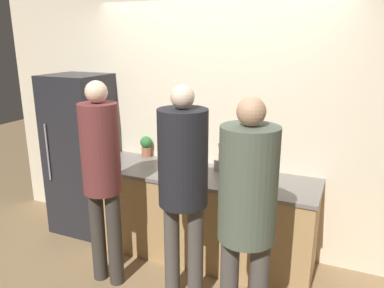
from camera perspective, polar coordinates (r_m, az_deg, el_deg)
name	(u,v)px	position (r m, az deg, el deg)	size (l,w,h in m)	color
ground_plane	(186,274)	(3.73, -1.00, -19.14)	(14.00, 14.00, 0.00)	#8C704C
wall_back	(214,124)	(3.82, 3.39, 3.10)	(5.20, 0.06, 2.60)	beige
counter	(201,214)	(3.81, 1.41, -10.63)	(2.24, 0.70, 0.88)	tan
refrigerator	(82,154)	(4.37, -16.42, -1.51)	(0.62, 0.63, 1.77)	#232328
person_left	(102,170)	(3.25, -13.60, -3.82)	(0.32, 0.32, 1.82)	#38332D
person_center	(183,175)	(2.93, -1.38, -4.73)	(0.39, 0.39, 1.81)	#4C4742
person_right	(247,206)	(2.47, 8.40, -9.28)	(0.38, 0.38, 1.80)	#4C4742
fruit_bowl	(241,177)	(3.45, 7.47, -4.97)	(0.35, 0.35, 0.12)	#4C3323
utensil_crock	(220,164)	(3.70, 4.32, -3.06)	(0.13, 0.13, 0.28)	#ADA393
bottle_amber	(269,165)	(3.65, 11.70, -3.19)	(0.05, 0.05, 0.22)	brown
cup_yellow	(104,162)	(3.92, -13.31, -2.64)	(0.09, 0.09, 0.09)	gold
potted_plant	(146,146)	(4.13, -6.99, -0.23)	(0.13, 0.13, 0.23)	#9E6042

